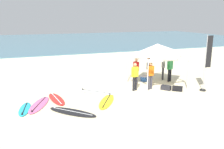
# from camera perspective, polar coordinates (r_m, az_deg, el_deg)

# --- Properties ---
(ground_plane) EXTENTS (80.00, 80.00, 0.00)m
(ground_plane) POSITION_cam_1_polar(r_m,az_deg,el_deg) (14.40, 3.54, -4.29)
(ground_plane) COLOR beige
(sea) EXTENTS (80.00, 36.00, 0.10)m
(sea) POSITION_cam_1_polar(r_m,az_deg,el_deg) (46.63, -13.75, 7.83)
(sea) COLOR teal
(sea) RESTS_ON ground
(canopy_tent) EXTENTS (2.97, 2.97, 2.75)m
(canopy_tent) POSITION_cam_1_polar(r_m,az_deg,el_deg) (15.66, 10.73, 5.91)
(canopy_tent) COLOR #B7B7BC
(canopy_tent) RESTS_ON ground
(surfboard_cyan) EXTENTS (0.80, 1.93, 0.19)m
(surfboard_cyan) POSITION_cam_1_polar(r_m,az_deg,el_deg) (12.53, -20.09, -7.73)
(surfboard_cyan) COLOR #23B2CC
(surfboard_cyan) RESTS_ON ground
(surfboard_yellow) EXTENTS (1.78, 2.39, 0.19)m
(surfboard_yellow) POSITION_cam_1_polar(r_m,az_deg,el_deg) (12.82, -1.29, -6.38)
(surfboard_yellow) COLOR yellow
(surfboard_yellow) RESTS_ON ground
(surfboard_white) EXTENTS (2.04, 2.06, 0.19)m
(surfboard_white) POSITION_cam_1_polar(r_m,az_deg,el_deg) (14.38, -3.84, -4.17)
(surfboard_white) COLOR white
(surfboard_white) RESTS_ON ground
(surfboard_red) EXTENTS (0.89, 2.33, 0.19)m
(surfboard_red) POSITION_cam_1_polar(r_m,az_deg,el_deg) (13.51, -13.09, -5.68)
(surfboard_red) COLOR red
(surfboard_red) RESTS_ON ground
(surfboard_black) EXTENTS (2.28, 2.33, 0.19)m
(surfboard_black) POSITION_cam_1_polar(r_m,az_deg,el_deg) (11.60, -9.46, -8.79)
(surfboard_black) COLOR black
(surfboard_black) RESTS_ON ground
(surfboard_pink) EXTENTS (1.58, 2.56, 0.19)m
(surfboard_pink) POSITION_cam_1_polar(r_m,az_deg,el_deg) (12.89, -17.00, -6.88)
(surfboard_pink) COLOR pink
(surfboard_pink) RESTS_ON ground
(person_green) EXTENTS (0.53, 0.31, 1.71)m
(person_green) POSITION_cam_1_polar(r_m,az_deg,el_deg) (17.04, 13.63, 1.60)
(person_green) COLOR black
(person_green) RESTS_ON ground
(person_yellow) EXTENTS (0.54, 0.30, 1.71)m
(person_yellow) POSITION_cam_1_polar(r_m,az_deg,el_deg) (14.56, 5.48, -0.09)
(person_yellow) COLOR black
(person_yellow) RESTS_ON ground
(person_black) EXTENTS (0.36, 0.50, 1.71)m
(person_black) POSITION_cam_1_polar(r_m,az_deg,el_deg) (16.80, 8.64, 1.67)
(person_black) COLOR black
(person_black) RESTS_ON ground
(person_grey) EXTENTS (0.37, 0.49, 1.71)m
(person_grey) POSITION_cam_1_polar(r_m,az_deg,el_deg) (17.52, 12.10, 2.00)
(person_grey) COLOR #2D2D33
(person_grey) RESTS_ON ground
(person_red) EXTENTS (0.31, 0.53, 1.71)m
(person_red) POSITION_cam_1_polar(r_m,az_deg,el_deg) (16.22, 5.74, 1.32)
(person_red) COLOR #383842
(person_red) RESTS_ON ground
(person_orange) EXTENTS (0.54, 0.29, 1.71)m
(person_orange) POSITION_cam_1_polar(r_m,az_deg,el_deg) (14.95, 9.15, 0.16)
(person_orange) COLOR #383842
(person_orange) RESTS_ON ground
(banner_flag) EXTENTS (0.60, 0.36, 3.40)m
(banner_flag) POSITION_cam_1_polar(r_m,az_deg,el_deg) (15.44, 21.58, 2.03)
(banner_flag) COLOR #99999E
(banner_flag) RESTS_ON ground
(gear_bag_near_tent) EXTENTS (0.62, 0.67, 0.28)m
(gear_bag_near_tent) POSITION_cam_1_polar(r_m,az_deg,el_deg) (15.22, 12.73, -3.07)
(gear_bag_near_tent) COLOR #232328
(gear_bag_near_tent) RESTS_ON ground
(gear_bag_by_pole) EXTENTS (0.66, 0.63, 0.28)m
(gear_bag_by_pole) POSITION_cam_1_polar(r_m,az_deg,el_deg) (15.18, 15.30, -3.27)
(gear_bag_by_pole) COLOR black
(gear_bag_by_pole) RESTS_ON ground
(cooler_box) EXTENTS (0.50, 0.36, 0.39)m
(cooler_box) POSITION_cam_1_polar(r_m,az_deg,el_deg) (16.96, 7.73, -0.94)
(cooler_box) COLOR #2D60B7
(cooler_box) RESTS_ON ground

